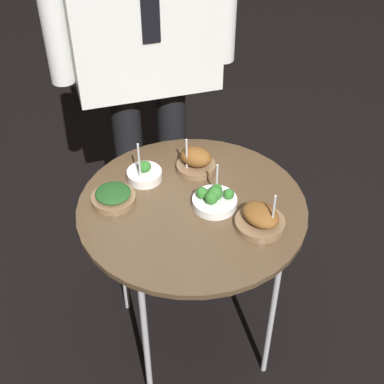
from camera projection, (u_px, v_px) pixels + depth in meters
The scene contains 8 objects.
ground_plane at pixel (192, 336), 2.06m from camera, with size 8.00×8.00×0.00m, color black.
serving_cart at pixel (192, 216), 1.65m from camera, with size 0.70×0.70×0.68m.
bowl_broccoli_center at pixel (214, 199), 1.60m from camera, with size 0.14×0.14×0.13m.
bowl_roast_back_left at pixel (196, 161), 1.73m from camera, with size 0.13×0.13×0.13m.
bowl_spinach_front_center at pixel (113, 196), 1.61m from camera, with size 0.14×0.14×0.05m.
bowl_broccoli_mid_left at pixel (144, 173), 1.70m from camera, with size 0.11×0.11×0.16m.
bowl_roast_front_right at pixel (260, 219), 1.53m from camera, with size 0.15×0.15×0.14m.
waiter_figure at pixel (143, 17), 1.69m from camera, with size 0.63×0.24×1.71m.
Camera 1 is at (-0.34, -1.16, 1.75)m, focal length 50.00 mm.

